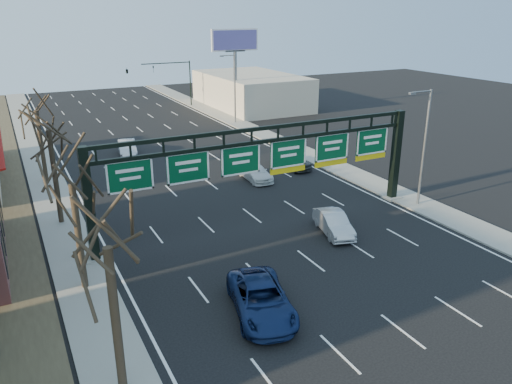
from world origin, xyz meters
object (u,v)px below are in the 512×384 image
sign_gantry (267,163)px  car_white_wagon (255,172)px  car_silver_sedan (334,223)px  car_blue_suv (261,299)px

sign_gantry → car_white_wagon: size_ratio=5.18×
car_white_wagon → car_silver_sedan: bearing=-90.6°
sign_gantry → car_blue_suv: sign_gantry is taller
car_blue_suv → car_silver_sedan: car_blue_suv is taller
sign_gantry → car_silver_sedan: bearing=-44.3°
car_blue_suv → car_silver_sedan: size_ratio=1.31×
car_blue_suv → sign_gantry: bearing=74.5°
car_silver_sedan → sign_gantry: bearing=150.0°
car_silver_sedan → car_white_wagon: size_ratio=0.94×
car_blue_suv → car_white_wagon: (9.37, 19.04, -0.13)m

